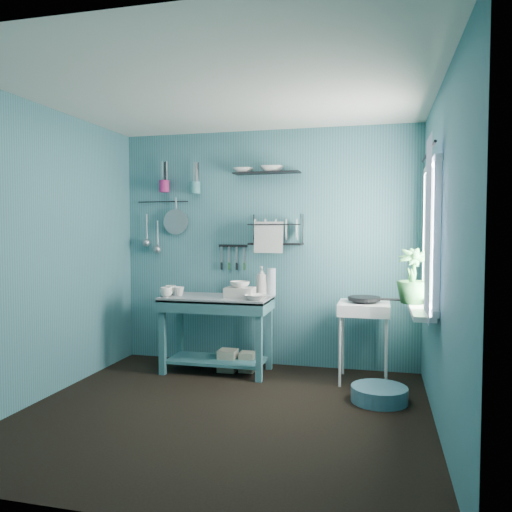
% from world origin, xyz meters
% --- Properties ---
extents(floor, '(3.20, 3.20, 0.00)m').
position_xyz_m(floor, '(0.00, 0.00, 0.00)').
color(floor, black).
rests_on(floor, ground).
extents(ceiling, '(3.20, 3.20, 0.00)m').
position_xyz_m(ceiling, '(0.00, 0.00, 2.50)').
color(ceiling, silver).
rests_on(ceiling, ground).
extents(wall_back, '(3.20, 0.00, 3.20)m').
position_xyz_m(wall_back, '(0.00, 1.50, 1.25)').
color(wall_back, '#3A6D76').
rests_on(wall_back, ground).
extents(wall_front, '(3.20, 0.00, 3.20)m').
position_xyz_m(wall_front, '(0.00, -1.50, 1.25)').
color(wall_front, '#3A6D76').
rests_on(wall_front, ground).
extents(wall_left, '(0.00, 3.00, 3.00)m').
position_xyz_m(wall_left, '(-1.60, 0.00, 1.25)').
color(wall_left, '#3A6D76').
rests_on(wall_left, ground).
extents(wall_right, '(0.00, 3.00, 3.00)m').
position_xyz_m(wall_right, '(1.60, 0.00, 1.25)').
color(wall_right, '#3A6D76').
rests_on(wall_right, ground).
extents(work_counter, '(1.09, 0.55, 0.77)m').
position_xyz_m(work_counter, '(-0.42, 1.08, 0.39)').
color(work_counter, '#33666C').
rests_on(work_counter, floor).
extents(mug_left, '(0.12, 0.12, 0.10)m').
position_xyz_m(mug_left, '(-0.90, 0.92, 0.82)').
color(mug_left, silver).
rests_on(mug_left, work_counter).
extents(mug_mid, '(0.14, 0.14, 0.09)m').
position_xyz_m(mug_mid, '(-0.80, 1.02, 0.82)').
color(mug_mid, silver).
rests_on(mug_mid, work_counter).
extents(mug_right, '(0.17, 0.17, 0.10)m').
position_xyz_m(mug_right, '(-0.92, 1.08, 0.82)').
color(mug_right, silver).
rests_on(mug_right, work_counter).
extents(wash_tub, '(0.28, 0.22, 0.10)m').
position_xyz_m(wash_tub, '(-0.17, 1.06, 0.82)').
color(wash_tub, '#BAB3AA').
rests_on(wash_tub, work_counter).
extents(tub_bowl, '(0.20, 0.19, 0.06)m').
position_xyz_m(tub_bowl, '(-0.17, 1.06, 0.90)').
color(tub_bowl, silver).
rests_on(tub_bowl, wash_tub).
extents(soap_bottle, '(0.12, 0.12, 0.30)m').
position_xyz_m(soap_bottle, '(0.00, 1.28, 0.92)').
color(soap_bottle, '#BAB3AA').
rests_on(soap_bottle, work_counter).
extents(water_bottle, '(0.09, 0.09, 0.28)m').
position_xyz_m(water_bottle, '(0.10, 1.30, 0.91)').
color(water_bottle, silver).
rests_on(water_bottle, work_counter).
extents(counter_bowl, '(0.22, 0.22, 0.05)m').
position_xyz_m(counter_bowl, '(0.03, 0.93, 0.80)').
color(counter_bowl, silver).
rests_on(counter_bowl, work_counter).
extents(hotplate_stand, '(0.53, 0.53, 0.76)m').
position_xyz_m(hotplate_stand, '(1.04, 1.10, 0.38)').
color(hotplate_stand, white).
rests_on(hotplate_stand, floor).
extents(frying_pan, '(0.30, 0.30, 0.03)m').
position_xyz_m(frying_pan, '(1.04, 1.10, 0.80)').
color(frying_pan, black).
rests_on(frying_pan, hotplate_stand).
extents(knife_strip, '(0.32, 0.03, 0.03)m').
position_xyz_m(knife_strip, '(-0.36, 1.47, 1.27)').
color(knife_strip, black).
rests_on(knife_strip, wall_back).
extents(dish_rack, '(0.57, 0.30, 0.32)m').
position_xyz_m(dish_rack, '(0.13, 1.37, 1.45)').
color(dish_rack, black).
rests_on(dish_rack, wall_back).
extents(upper_shelf, '(0.71, 0.20, 0.01)m').
position_xyz_m(upper_shelf, '(0.03, 1.40, 2.04)').
color(upper_shelf, black).
rests_on(upper_shelf, wall_back).
extents(shelf_bowl_left, '(0.21, 0.21, 0.05)m').
position_xyz_m(shelf_bowl_left, '(-0.22, 1.40, 2.08)').
color(shelf_bowl_left, silver).
rests_on(shelf_bowl_left, upper_shelf).
extents(shelf_bowl_right, '(0.24, 0.24, 0.06)m').
position_xyz_m(shelf_bowl_right, '(0.08, 1.40, 2.07)').
color(shelf_bowl_right, silver).
rests_on(shelf_bowl_right, upper_shelf).
extents(utensil_cup_magenta, '(0.11, 0.11, 0.13)m').
position_xyz_m(utensil_cup_magenta, '(-1.14, 1.42, 1.93)').
color(utensil_cup_magenta, '#A61E63').
rests_on(utensil_cup_magenta, wall_back).
extents(utensil_cup_teal, '(0.11, 0.11, 0.13)m').
position_xyz_m(utensil_cup_teal, '(-0.77, 1.42, 1.90)').
color(utensil_cup_teal, teal).
rests_on(utensil_cup_teal, wall_back).
extents(colander, '(0.28, 0.03, 0.28)m').
position_xyz_m(colander, '(-1.02, 1.45, 1.53)').
color(colander, '#97999F').
rests_on(colander, wall_back).
extents(ladle_outer, '(0.01, 0.01, 0.30)m').
position_xyz_m(ladle_outer, '(-1.37, 1.46, 1.47)').
color(ladle_outer, '#97999F').
rests_on(ladle_outer, wall_back).
extents(ladle_inner, '(0.01, 0.01, 0.30)m').
position_xyz_m(ladle_inner, '(-1.24, 1.46, 1.40)').
color(ladle_inner, '#97999F').
rests_on(ladle_inner, wall_back).
extents(hook_rail, '(0.60, 0.01, 0.01)m').
position_xyz_m(hook_rail, '(-1.17, 1.47, 1.76)').
color(hook_rail, black).
rests_on(hook_rail, wall_back).
extents(window_glass, '(0.00, 1.10, 1.10)m').
position_xyz_m(window_glass, '(1.59, 0.45, 1.40)').
color(window_glass, white).
rests_on(window_glass, wall_right).
extents(windowsill, '(0.16, 0.95, 0.04)m').
position_xyz_m(windowsill, '(1.50, 0.45, 0.81)').
color(windowsill, white).
rests_on(windowsill, wall_right).
extents(curtain, '(0.00, 1.35, 1.35)m').
position_xyz_m(curtain, '(1.52, 0.15, 1.45)').
color(curtain, silver).
rests_on(curtain, wall_right).
extents(curtain_rod, '(0.02, 1.05, 0.02)m').
position_xyz_m(curtain_rod, '(1.54, 0.45, 2.05)').
color(curtain_rod, black).
rests_on(curtain_rod, wall_right).
extents(potted_plant, '(0.28, 0.28, 0.46)m').
position_xyz_m(potted_plant, '(1.45, 0.65, 1.06)').
color(potted_plant, '#2A6A30').
rests_on(potted_plant, windowsill).
extents(storage_tin_large, '(0.18, 0.18, 0.22)m').
position_xyz_m(storage_tin_large, '(-0.32, 1.13, 0.11)').
color(storage_tin_large, gray).
rests_on(storage_tin_large, floor).
extents(storage_tin_small, '(0.15, 0.15, 0.20)m').
position_xyz_m(storage_tin_small, '(-0.12, 1.16, 0.10)').
color(storage_tin_small, gray).
rests_on(storage_tin_small, floor).
extents(floor_basin, '(0.47, 0.47, 0.13)m').
position_xyz_m(floor_basin, '(1.19, 0.56, 0.07)').
color(floor_basin, teal).
rests_on(floor_basin, floor).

